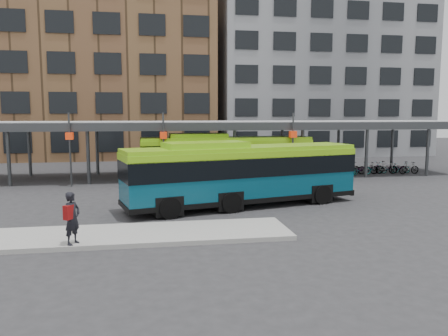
{
  "coord_description": "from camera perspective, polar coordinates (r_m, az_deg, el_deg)",
  "views": [
    {
      "loc": [
        -3.79,
        -19.68,
        4.69
      ],
      "look_at": [
        0.06,
        3.44,
        1.8
      ],
      "focal_mm": 35.0,
      "sensor_mm": 36.0,
      "label": 1
    }
  ],
  "objects": [
    {
      "name": "ground",
      "position": [
        20.58,
        1.42,
        -6.14
      ],
      "size": [
        120.0,
        120.0,
        0.0
      ],
      "primitive_type": "plane",
      "color": "#28282B",
      "rests_on": "ground"
    },
    {
      "name": "boarding_island",
      "position": [
        17.39,
        -14.91,
        -8.55
      ],
      "size": [
        14.0,
        3.0,
        0.18
      ],
      "primitive_type": "cube",
      "color": "gray",
      "rests_on": "ground"
    },
    {
      "name": "canopy",
      "position": [
        32.77,
        -2.92,
        5.65
      ],
      "size": [
        40.0,
        6.53,
        4.8
      ],
      "color": "#999B9E",
      "rests_on": "ground"
    },
    {
      "name": "building_brick",
      "position": [
        52.43,
        -16.66,
        13.65
      ],
      "size": [
        26.0,
        14.0,
        22.0
      ],
      "primitive_type": "cube",
      "color": "brown",
      "rests_on": "ground"
    },
    {
      "name": "building_grey",
      "position": [
        55.59,
        11.73,
        12.36
      ],
      "size": [
        24.0,
        14.0,
        20.0
      ],
      "primitive_type": "cube",
      "color": "slate",
      "rests_on": "ground"
    },
    {
      "name": "bus_front",
      "position": [
        22.24,
        2.34,
        -0.59
      ],
      "size": [
        12.42,
        5.45,
        3.35
      ],
      "rotation": [
        0.0,
        0.0,
        0.24
      ],
      "color": "#073F54",
      "rests_on": "ground"
    },
    {
      "name": "bus_rear",
      "position": [
        31.36,
        0.21,
        1.64
      ],
      "size": [
        12.23,
        3.06,
        3.35
      ],
      "rotation": [
        0.0,
        0.0,
        0.03
      ],
      "color": "#073F54",
      "rests_on": "ground"
    },
    {
      "name": "pedestrian",
      "position": [
        16.12,
        -19.22,
        -6.17
      ],
      "size": [
        0.72,
        0.8,
        1.85
      ],
      "rotation": [
        0.0,
        0.0,
        1.04
      ],
      "color": "black",
      "rests_on": "boarding_island"
    },
    {
      "name": "bike_rack",
      "position": [
        36.24,
        18.98,
        -0.03
      ],
      "size": [
        7.21,
        1.57,
        1.05
      ],
      "color": "slate",
      "rests_on": "ground"
    }
  ]
}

